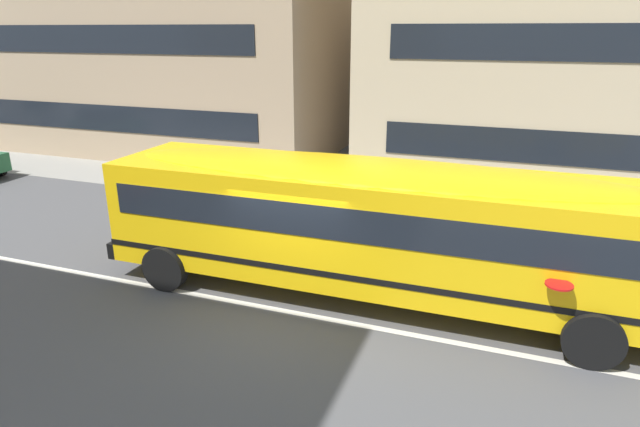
# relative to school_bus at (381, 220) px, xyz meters

# --- Properties ---
(ground_plane) EXTENTS (400.00, 400.00, 0.00)m
(ground_plane) POSITION_rel_school_bus_xyz_m (-1.59, -1.31, -1.75)
(ground_plane) COLOR #4C4C4F
(sidewalk_far) EXTENTS (120.00, 3.00, 0.01)m
(sidewalk_far) POSITION_rel_school_bus_xyz_m (-1.59, 6.60, -1.74)
(sidewalk_far) COLOR gray
(sidewalk_far) RESTS_ON ground_plane
(lane_centreline) EXTENTS (110.00, 0.16, 0.01)m
(lane_centreline) POSITION_rel_school_bus_xyz_m (-1.59, -1.31, -1.75)
(lane_centreline) COLOR silver
(lane_centreline) RESTS_ON ground_plane
(school_bus) EXTENTS (13.20, 3.12, 2.95)m
(school_bus) POSITION_rel_school_bus_xyz_m (0.00, 0.00, 0.00)
(school_bus) COLOR yellow
(school_bus) RESTS_ON ground_plane
(apartment_block_far_left) EXTENTS (18.55, 10.79, 13.30)m
(apartment_block_far_left) POSITION_rel_school_bus_xyz_m (-14.62, 13.47, 4.90)
(apartment_block_far_left) COLOR tan
(apartment_block_far_left) RESTS_ON ground_plane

